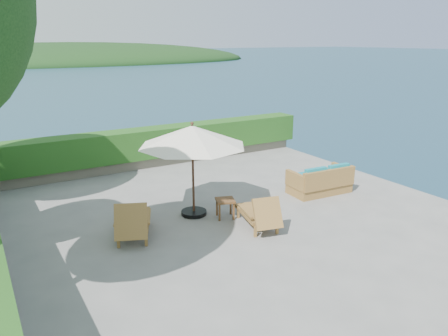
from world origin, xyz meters
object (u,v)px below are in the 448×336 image
patio_umbrella (192,137)px  wicker_loveseat (321,182)px  lounge_left (133,221)px  lounge_right (259,213)px  side_table (225,203)px

patio_umbrella → wicker_loveseat: 4.32m
patio_umbrella → wicker_loveseat: bearing=-6.3°
patio_umbrella → lounge_left: patio_umbrella is taller
patio_umbrella → lounge_left: bearing=-164.3°
lounge_left → lounge_right: bearing=2.2°
lounge_left → wicker_loveseat: 5.74m
patio_umbrella → lounge_left: 2.49m
patio_umbrella → wicker_loveseat: patio_umbrella is taller
wicker_loveseat → side_table: bearing=-173.9°
patio_umbrella → lounge_right: size_ratio=1.83×
side_table → wicker_loveseat: bearing=2.5°
patio_umbrella → side_table: patio_umbrella is taller
patio_umbrella → lounge_right: bearing=-57.7°
side_table → wicker_loveseat: (3.35, 0.14, -0.06)m
side_table → patio_umbrella: bearing=136.1°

